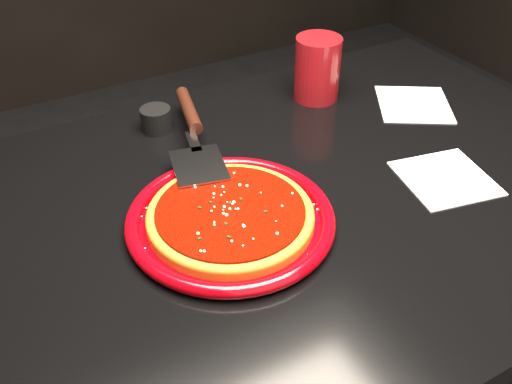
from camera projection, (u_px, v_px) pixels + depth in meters
The scene contains 12 objects.
table at pixel (281, 344), 1.14m from camera, with size 1.20×0.80×0.75m, color black.
plate at pixel (231, 219), 0.84m from camera, with size 0.31×0.31×0.02m, color #840207.
pizza_crust at pixel (230, 217), 0.84m from camera, with size 0.25×0.25×0.01m, color #8A5617.
pizza_crust_rim at pixel (230, 214), 0.84m from camera, with size 0.25×0.25×0.02m, color #8A5617.
pizza_sauce at pixel (230, 212), 0.83m from camera, with size 0.22×0.22×0.01m, color #6E0B01.
parmesan_dusting at pixel (230, 209), 0.83m from camera, with size 0.21×0.21×0.01m, color beige, non-canonical shape.
basil_flecks at pixel (230, 209), 0.83m from camera, with size 0.20×0.20×0.00m, color black, non-canonical shape.
pizza_server at pixel (195, 133), 0.98m from camera, with size 0.10×0.35×0.03m, color #B3B5BA, non-canonical shape.
cup at pixel (317, 69), 1.13m from camera, with size 0.09×0.09×0.13m, color maroon.
napkin_a at pixel (445, 178), 0.94m from camera, with size 0.14×0.14×0.00m, color silver.
napkin_b at pixel (414, 104), 1.14m from camera, with size 0.14×0.15×0.00m, color silver.
ramekin at pixel (156, 119), 1.06m from camera, with size 0.06×0.06×0.04m, color black.
Camera 1 is at (-0.40, -0.60, 1.31)m, focal length 40.00 mm.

